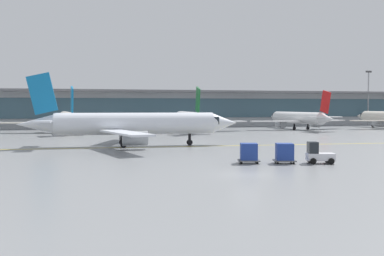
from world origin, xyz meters
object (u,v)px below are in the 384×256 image
at_px(gate_airplane_4, 298,118).
at_px(taxiing_regional_jet, 133,124).
at_px(gate_airplane_2, 68,119).
at_px(cargo_dolly_lead, 285,153).
at_px(baggage_tug, 318,154).
at_px(apron_light_mast_1, 368,96).
at_px(gate_airplane_3, 188,118).
at_px(cargo_dolly_trailing, 249,152).

bearing_deg(gate_airplane_4, taxiing_regional_jet, 124.70).
distance_m(gate_airplane_2, cargo_dolly_lead, 63.77).
bearing_deg(taxiing_regional_jet, baggage_tug, -54.68).
bearing_deg(taxiing_regional_jet, apron_light_mast_1, 38.87).
relative_size(gate_airplane_4, baggage_tug, 9.32).
xyz_separation_m(taxiing_regional_jet, apron_light_mast_1, (74.26, 52.61, 5.45)).
distance_m(gate_airplane_3, gate_airplane_4, 27.03).
bearing_deg(cargo_dolly_trailing, baggage_tug, -0.00).
bearing_deg(gate_airplane_3, cargo_dolly_trailing, 176.11).
bearing_deg(cargo_dolly_lead, gate_airplane_3, 101.33).
height_order(taxiing_regional_jet, baggage_tug, taxiing_regional_jet).
relative_size(gate_airplane_2, gate_airplane_3, 1.00).
height_order(gate_airplane_4, apron_light_mast_1, apron_light_mast_1).
height_order(taxiing_regional_jet, apron_light_mast_1, apron_light_mast_1).
relative_size(baggage_tug, cargo_dolly_trailing, 1.17).
height_order(cargo_dolly_trailing, apron_light_mast_1, apron_light_mast_1).
relative_size(taxiing_regional_jet, cargo_dolly_lead, 12.30).
bearing_deg(cargo_dolly_trailing, gate_airplane_3, 97.92).
distance_m(gate_airplane_2, taxiing_regional_jet, 38.36).
distance_m(gate_airplane_4, cargo_dolly_lead, 66.61).
height_order(gate_airplane_2, apron_light_mast_1, apron_light_mast_1).
height_order(gate_airplane_2, gate_airplane_3, same).
xyz_separation_m(taxiing_regional_jet, baggage_tug, (14.81, -23.92, -2.11)).
height_order(gate_airplane_2, cargo_dolly_lead, gate_airplane_2).
xyz_separation_m(gate_airplane_4, taxiing_regional_jet, (-43.49, -35.49, 0.34)).
bearing_deg(taxiing_regional_jet, gate_airplane_4, 42.78).
bearing_deg(baggage_tug, taxiing_regional_jet, 137.87).
relative_size(cargo_dolly_lead, cargo_dolly_trailing, 1.00).
bearing_deg(gate_airplane_4, baggage_tug, 149.71).
xyz_separation_m(taxiing_regional_jet, cargo_dolly_lead, (11.71, -23.02, -1.95)).
bearing_deg(cargo_dolly_trailing, apron_light_mast_1, 64.70).
bearing_deg(gate_airplane_3, taxiing_regional_jet, 158.55).
xyz_separation_m(gate_airplane_3, taxiing_regional_jet, (-16.49, -34.18, 0.22)).
bearing_deg(cargo_dolly_lead, gate_airplane_4, 77.60).
distance_m(gate_airplane_4, apron_light_mast_1, 35.68).
relative_size(gate_airplane_2, taxiing_regional_jet, 0.93).
height_order(gate_airplane_2, taxiing_regional_jet, taxiing_regional_jet).
bearing_deg(apron_light_mast_1, baggage_tug, -127.84).
height_order(gate_airplane_4, baggage_tug, gate_airplane_4).
bearing_deg(taxiing_regional_jet, cargo_dolly_lead, -59.49).
relative_size(gate_airplane_2, baggage_tug, 9.74).
xyz_separation_m(gate_airplane_2, taxiing_regional_jet, (8.80, -37.33, 0.22)).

